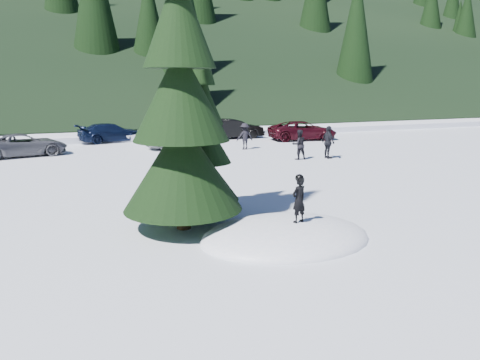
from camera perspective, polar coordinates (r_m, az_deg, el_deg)
name	(u,v)px	position (r m, az deg, el deg)	size (l,w,h in m)	color
ground	(286,238)	(12.14, 5.58, -7.10)	(200.00, 200.00, 0.00)	white
snow_mound	(286,238)	(12.14, 5.58, -7.10)	(4.48, 3.52, 0.96)	white
forest_hillside	(89,14)	(64.97, -17.97, 18.73)	(200.00, 60.00, 25.00)	black
spruce_tall	(181,106)	(12.40, -7.23, 8.92)	(3.20, 3.20, 8.60)	black
spruce_short	(202,144)	(14.12, -4.63, 4.34)	(2.20, 2.20, 5.37)	black
child_skier	(299,200)	(11.74, 7.19, -2.41)	(0.42, 0.28, 1.15)	black
adult_0	(299,145)	(24.60, 7.20, 4.30)	(0.76, 0.59, 1.56)	black
adult_1	(328,142)	(25.17, 10.71, 4.54)	(1.01, 0.42, 1.73)	black
adult_2	(245,136)	(28.24, 0.58, 5.35)	(1.02, 0.59, 1.58)	black
car_2	(23,145)	(28.18, -24.90, 3.92)	(2.07, 4.49, 1.25)	#4F5057
car_3	(111,133)	(33.02, -15.49, 5.58)	(1.79, 4.41, 1.28)	black
car_4	(176,139)	(28.84, -7.82, 5.02)	(1.44, 3.59, 1.22)	gray
car_5	(234,129)	(33.99, -0.77, 6.28)	(1.50, 4.29, 1.41)	black
car_6	(303,130)	(33.36, 7.64, 6.00)	(2.21, 4.80, 1.33)	black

